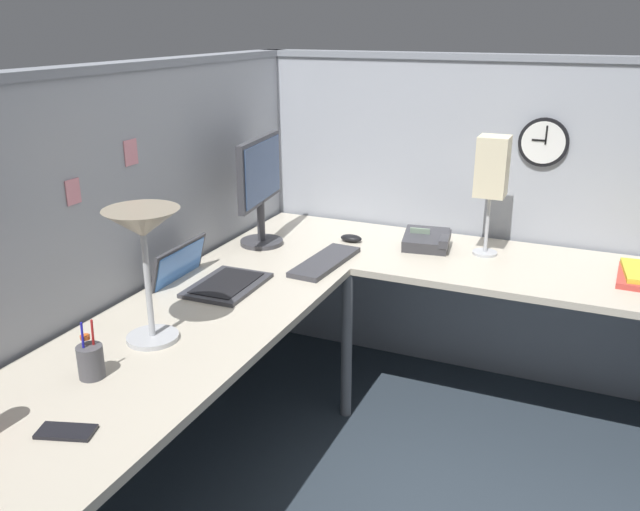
{
  "coord_description": "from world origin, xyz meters",
  "views": [
    {
      "loc": [
        -2.31,
        -0.79,
        1.72
      ],
      "look_at": [
        0.09,
        0.26,
        0.79
      ],
      "focal_mm": 37.06,
      "sensor_mm": 36.0,
      "label": 1
    }
  ],
  "objects_px": {
    "keyboard": "(325,262)",
    "wall_clock": "(544,142)",
    "laptop": "(206,278)",
    "cell_phone": "(66,432)",
    "office_phone": "(428,241)",
    "desk_lamp_paper": "(492,170)",
    "monitor": "(260,183)",
    "desk_lamp_dome": "(143,234)",
    "pen_cup": "(91,361)",
    "computer_mouse": "(351,238)"
  },
  "relations": [
    {
      "from": "computer_mouse",
      "to": "cell_phone",
      "type": "relative_size",
      "value": 0.72
    },
    {
      "from": "pen_cup",
      "to": "cell_phone",
      "type": "relative_size",
      "value": 1.25
    },
    {
      "from": "pen_cup",
      "to": "desk_lamp_paper",
      "type": "height_order",
      "value": "desk_lamp_paper"
    },
    {
      "from": "laptop",
      "to": "cell_phone",
      "type": "height_order",
      "value": "laptop"
    },
    {
      "from": "keyboard",
      "to": "pen_cup",
      "type": "height_order",
      "value": "pen_cup"
    },
    {
      "from": "laptop",
      "to": "desk_lamp_paper",
      "type": "bearing_deg",
      "value": -49.96
    },
    {
      "from": "laptop",
      "to": "desk_lamp_paper",
      "type": "height_order",
      "value": "desk_lamp_paper"
    },
    {
      "from": "pen_cup",
      "to": "cell_phone",
      "type": "xyz_separation_m",
      "value": [
        -0.25,
        -0.14,
        -0.05
      ]
    },
    {
      "from": "wall_clock",
      "to": "desk_lamp_paper",
      "type": "bearing_deg",
      "value": 146.15
    },
    {
      "from": "monitor",
      "to": "desk_lamp_dome",
      "type": "xyz_separation_m",
      "value": [
        -1.01,
        -0.14,
        0.07
      ]
    },
    {
      "from": "desk_lamp_paper",
      "to": "pen_cup",
      "type": "bearing_deg",
      "value": 151.13
    },
    {
      "from": "monitor",
      "to": "office_phone",
      "type": "height_order",
      "value": "monitor"
    },
    {
      "from": "desk_lamp_paper",
      "to": "monitor",
      "type": "bearing_deg",
      "value": 105.69
    },
    {
      "from": "pen_cup",
      "to": "desk_lamp_paper",
      "type": "distance_m",
      "value": 1.81
    },
    {
      "from": "keyboard",
      "to": "monitor",
      "type": "bearing_deg",
      "value": 74.85
    },
    {
      "from": "laptop",
      "to": "cell_phone",
      "type": "xyz_separation_m",
      "value": [
        -1.01,
        -0.23,
        -0.02
      ]
    },
    {
      "from": "pen_cup",
      "to": "office_phone",
      "type": "bearing_deg",
      "value": -21.6
    },
    {
      "from": "monitor",
      "to": "desk_lamp_dome",
      "type": "relative_size",
      "value": 1.12
    },
    {
      "from": "cell_phone",
      "to": "desk_lamp_paper",
      "type": "relative_size",
      "value": 0.27
    },
    {
      "from": "desk_lamp_dome",
      "to": "wall_clock",
      "type": "relative_size",
      "value": 2.02
    },
    {
      "from": "monitor",
      "to": "keyboard",
      "type": "xyz_separation_m",
      "value": [
        -0.13,
        -0.38,
        -0.28
      ]
    },
    {
      "from": "keyboard",
      "to": "computer_mouse",
      "type": "bearing_deg",
      "value": 5.23
    },
    {
      "from": "pen_cup",
      "to": "cell_phone",
      "type": "bearing_deg",
      "value": -151.44
    },
    {
      "from": "monitor",
      "to": "desk_lamp_paper",
      "type": "relative_size",
      "value": 0.94
    },
    {
      "from": "keyboard",
      "to": "cell_phone",
      "type": "height_order",
      "value": "keyboard"
    },
    {
      "from": "computer_mouse",
      "to": "cell_phone",
      "type": "distance_m",
      "value": 1.74
    },
    {
      "from": "laptop",
      "to": "desk_lamp_dome",
      "type": "xyz_separation_m",
      "value": [
        -0.49,
        -0.11,
        0.34
      ]
    },
    {
      "from": "cell_phone",
      "to": "wall_clock",
      "type": "height_order",
      "value": "wall_clock"
    },
    {
      "from": "computer_mouse",
      "to": "keyboard",
      "type": "bearing_deg",
      "value": -178.63
    },
    {
      "from": "computer_mouse",
      "to": "pen_cup",
      "type": "relative_size",
      "value": 0.58
    },
    {
      "from": "office_phone",
      "to": "computer_mouse",
      "type": "bearing_deg",
      "value": 96.71
    },
    {
      "from": "keyboard",
      "to": "cell_phone",
      "type": "xyz_separation_m",
      "value": [
        -1.4,
        0.12,
        -0.01
      ]
    },
    {
      "from": "office_phone",
      "to": "desk_lamp_paper",
      "type": "bearing_deg",
      "value": -82.96
    },
    {
      "from": "keyboard",
      "to": "desk_lamp_dome",
      "type": "distance_m",
      "value": 0.98
    },
    {
      "from": "keyboard",
      "to": "wall_clock",
      "type": "xyz_separation_m",
      "value": [
        0.67,
        -0.78,
        0.46
      ]
    },
    {
      "from": "monitor",
      "to": "office_phone",
      "type": "xyz_separation_m",
      "value": [
        0.25,
        -0.73,
        -0.26
      ]
    },
    {
      "from": "laptop",
      "to": "computer_mouse",
      "type": "height_order",
      "value": "laptop"
    },
    {
      "from": "cell_phone",
      "to": "wall_clock",
      "type": "bearing_deg",
      "value": -41.52
    },
    {
      "from": "laptop",
      "to": "office_phone",
      "type": "xyz_separation_m",
      "value": [
        0.77,
        -0.7,
        0.01
      ]
    },
    {
      "from": "keyboard",
      "to": "wall_clock",
      "type": "height_order",
      "value": "wall_clock"
    },
    {
      "from": "computer_mouse",
      "to": "office_phone",
      "type": "bearing_deg",
      "value": -83.29
    },
    {
      "from": "cell_phone",
      "to": "office_phone",
      "type": "height_order",
      "value": "office_phone"
    },
    {
      "from": "laptop",
      "to": "wall_clock",
      "type": "bearing_deg",
      "value": -46.73
    },
    {
      "from": "keyboard",
      "to": "pen_cup",
      "type": "xyz_separation_m",
      "value": [
        -1.15,
        0.25,
        0.04
      ]
    },
    {
      "from": "pen_cup",
      "to": "wall_clock",
      "type": "relative_size",
      "value": 0.82
    },
    {
      "from": "desk_lamp_paper",
      "to": "computer_mouse",
      "type": "bearing_deg",
      "value": 96.85
    },
    {
      "from": "desk_lamp_dome",
      "to": "pen_cup",
      "type": "distance_m",
      "value": 0.41
    },
    {
      "from": "monitor",
      "to": "cell_phone",
      "type": "bearing_deg",
      "value": -170.35
    },
    {
      "from": "pen_cup",
      "to": "office_phone",
      "type": "relative_size",
      "value": 0.79
    },
    {
      "from": "monitor",
      "to": "pen_cup",
      "type": "relative_size",
      "value": 2.78
    }
  ]
}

